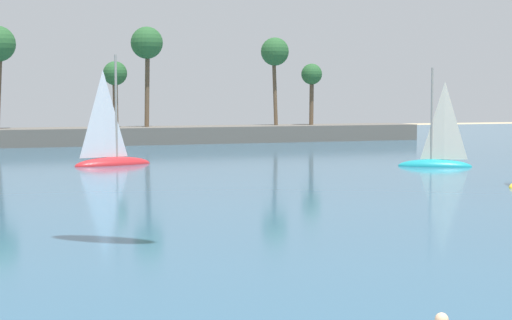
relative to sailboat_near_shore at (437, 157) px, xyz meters
name	(u,v)px	position (x,y,z in m)	size (l,w,h in m)	color
sea	(46,158)	(-24.91, 17.94, -0.70)	(220.00, 113.95, 0.06)	#33607F
palm_headland	(8,113)	(-26.60, 34.92, 2.62)	(85.05, 6.00, 12.94)	#605B54
sailboat_near_shore	(437,157)	(0.00, 0.00, 0.00)	(5.18, 4.02, 7.45)	teal
sailboat_far_left	(111,154)	(-21.28, 9.13, 0.09)	(6.12, 3.18, 8.50)	red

